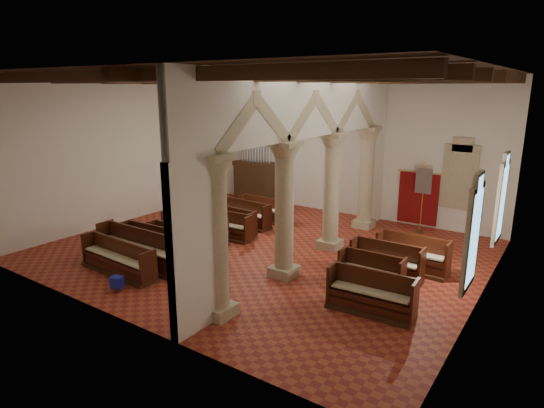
{
  "coord_description": "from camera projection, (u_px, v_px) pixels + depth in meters",
  "views": [
    {
      "loc": [
        8.74,
        -12.26,
        5.54
      ],
      "look_at": [
        -0.01,
        0.5,
        1.56
      ],
      "focal_mm": 30.0,
      "sensor_mm": 36.0,
      "label": 1
    }
  ],
  "objects": [
    {
      "name": "nave_pew_3",
      "position": [
        178.0,
        244.0,
        15.62
      ],
      "size": [
        2.57,
        0.67,
        0.95
      ],
      "rotation": [
        0.0,
        0.0,
        0.01
      ],
      "color": "#3F2214",
      "rests_on": "floor"
    },
    {
      "name": "window_right_b",
      "position": [
        502.0,
        202.0,
        13.59
      ],
      "size": [
        0.03,
        1.0,
        2.2
      ],
      "primitive_type": "cube",
      "color": "#34765E",
      "rests_on": "wall_right"
    },
    {
      "name": "hymnal_box_c",
      "position": [
        204.0,
        244.0,
        15.87
      ],
      "size": [
        0.3,
        0.26,
        0.28
      ],
      "primitive_type": "cube",
      "rotation": [
        0.0,
        0.0,
        0.11
      ],
      "color": "navy",
      "rests_on": "floor"
    },
    {
      "name": "nave_pew_1",
      "position": [
        140.0,
        254.0,
        14.54
      ],
      "size": [
        3.59,
        0.79,
        1.15
      ],
      "rotation": [
        0.0,
        0.0,
        -0.01
      ],
      "color": "#3F2214",
      "rests_on": "floor"
    },
    {
      "name": "nave_pew_5",
      "position": [
        216.0,
        227.0,
        17.41
      ],
      "size": [
        3.18,
        0.83,
        1.01
      ],
      "rotation": [
        0.0,
        0.0,
        0.05
      ],
      "color": "#3F2214",
      "rests_on": "floor"
    },
    {
      "name": "window_back",
      "position": [
        460.0,
        177.0,
        17.46
      ],
      "size": [
        1.0,
        0.03,
        2.2
      ],
      "primitive_type": "cube",
      "color": "#34765E",
      "rests_on": "wall_back"
    },
    {
      "name": "wall_right",
      "position": [
        491.0,
        192.0,
        11.38
      ],
      "size": [
        0.02,
        12.0,
        6.0
      ],
      "primitive_type": "cube",
      "color": "white",
      "rests_on": "floor"
    },
    {
      "name": "aisle_pew_1",
      "position": [
        371.0,
        277.0,
        12.8
      ],
      "size": [
        1.84,
        0.73,
        1.04
      ],
      "rotation": [
        0.0,
        0.0,
        0.02
      ],
      "color": "#3F2214",
      "rests_on": "floor"
    },
    {
      "name": "nave_pew_0",
      "position": [
        118.0,
        263.0,
        13.88
      ],
      "size": [
        3.04,
        0.83,
        1.03
      ],
      "rotation": [
        0.0,
        0.0,
        -0.05
      ],
      "color": "#3F2214",
      "rests_on": "floor"
    },
    {
      "name": "wall_left",
      "position": [
        128.0,
        150.0,
        19.05
      ],
      "size": [
        0.02,
        12.0,
        6.0
      ],
      "primitive_type": "cube",
      "color": "white",
      "rests_on": "floor"
    },
    {
      "name": "arcade",
      "position": [
        311.0,
        153.0,
        14.09
      ],
      "size": [
        0.9,
        11.9,
        6.0
      ],
      "color": "#C0AE8E",
      "rests_on": "floor"
    },
    {
      "name": "floor",
      "position": [
        264.0,
        250.0,
        15.97
      ],
      "size": [
        14.0,
        14.0,
        0.0
      ],
      "primitive_type": "plane",
      "color": "#973A20",
      "rests_on": "ground"
    },
    {
      "name": "ceiling",
      "position": [
        263.0,
        73.0,
        14.47
      ],
      "size": [
        14.0,
        14.0,
        0.0
      ],
      "primitive_type": "plane",
      "rotation": [
        3.14,
        0.0,
        0.0
      ],
      "color": "#301F10",
      "rests_on": "wall_back"
    },
    {
      "name": "ceiling_beams",
      "position": [
        263.0,
        78.0,
        14.52
      ],
      "size": [
        13.8,
        11.8,
        0.3
      ],
      "primitive_type": null,
      "color": "#3F2214",
      "rests_on": "wall_back"
    },
    {
      "name": "nave_pew_8",
      "position": [
        265.0,
        213.0,
        19.35
      ],
      "size": [
        2.5,
        0.69,
        1.0
      ],
      "rotation": [
        0.0,
        0.0,
        -0.01
      ],
      "color": "#3F2214",
      "rests_on": "floor"
    },
    {
      "name": "tube_heater_a",
      "position": [
        129.0,
        273.0,
        13.54
      ],
      "size": [
        0.93,
        0.14,
        0.09
      ],
      "primitive_type": "cylinder",
      "rotation": [
        0.0,
        1.57,
        0.05
      ],
      "color": "white",
      "rests_on": "floor"
    },
    {
      "name": "nave_pew_4",
      "position": [
        194.0,
        233.0,
        16.71
      ],
      "size": [
        2.78,
        0.82,
        1.03
      ],
      "rotation": [
        0.0,
        0.0,
        0.05
      ],
      "color": "#3F2214",
      "rests_on": "floor"
    },
    {
      "name": "tube_heater_b",
      "position": [
        127.0,
        258.0,
        14.77
      ],
      "size": [
        0.96,
        0.22,
        0.1
      ],
      "primitive_type": "cylinder",
      "rotation": [
        0.0,
        1.57,
        0.13
      ],
      "color": "white",
      "rests_on": "floor"
    },
    {
      "name": "nave_pew_7",
      "position": [
        241.0,
        217.0,
        18.8
      ],
      "size": [
        2.84,
        0.89,
        1.04
      ],
      "rotation": [
        0.0,
        0.0,
        -0.07
      ],
      "color": "#3F2214",
      "rests_on": "floor"
    },
    {
      "name": "pipe_organ",
      "position": [
        254.0,
        174.0,
        22.48
      ],
      "size": [
        2.1,
        0.85,
        4.4
      ],
      "color": "#3F2214",
      "rests_on": "floor"
    },
    {
      "name": "dossal_curtain",
      "position": [
        418.0,
        198.0,
        18.49
      ],
      "size": [
        1.8,
        0.07,
        2.17
      ],
      "color": "maroon",
      "rests_on": "floor"
    },
    {
      "name": "aisle_pew_3",
      "position": [
        412.0,
        259.0,
        14.07
      ],
      "size": [
        2.21,
        0.78,
        1.13
      ],
      "rotation": [
        0.0,
        0.0,
        -0.01
      ],
      "color": "#3F2214",
      "rests_on": "floor"
    },
    {
      "name": "processional_banner",
      "position": [
        421.0,
        212.0,
        17.7
      ],
      "size": [
        0.63,
        0.8,
        2.75
      ],
      "rotation": [
        0.0,
        0.0,
        -0.07
      ],
      "color": "#3F2214",
      "rests_on": "floor"
    },
    {
      "name": "hymnal_box_a",
      "position": [
        117.0,
        282.0,
        12.71
      ],
      "size": [
        0.38,
        0.34,
        0.32
      ],
      "primitive_type": "cube",
      "rotation": [
        0.0,
        0.0,
        0.31
      ],
      "color": "navy",
      "rests_on": "floor"
    },
    {
      "name": "lectern",
      "position": [
        288.0,
        204.0,
        20.42
      ],
      "size": [
        0.47,
        0.48,
        1.07
      ],
      "rotation": [
        0.0,
        0.0,
        -0.13
      ],
      "color": "#341C10",
      "rests_on": "floor"
    },
    {
      "name": "hymnal_box_b",
      "position": [
        183.0,
        266.0,
        13.87
      ],
      "size": [
        0.32,
        0.27,
        0.28
      ],
      "primitive_type": "cube",
      "rotation": [
        0.0,
        0.0,
        -0.16
      ],
      "color": "#152395",
      "rests_on": "floor"
    },
    {
      "name": "aisle_pew_0",
      "position": [
        371.0,
        299.0,
        11.44
      ],
      "size": [
        2.25,
        0.85,
        1.09
      ],
      "rotation": [
        0.0,
        0.0,
        0.05
      ],
      "color": "#3F2214",
      "rests_on": "floor"
    },
    {
      "name": "aisle_pew_2",
      "position": [
        386.0,
        267.0,
        13.44
      ],
      "size": [
        2.13,
        0.78,
        1.12
      ],
      "rotation": [
        0.0,
        0.0,
        0.01
      ],
      "color": "#3F2214",
      "rests_on": "floor"
    },
    {
      "name": "nave_pew_2",
      "position": [
        158.0,
        247.0,
        15.23
      ],
      "size": [
        3.21,
        0.83,
        1.02
      ],
      "rotation": [
        0.0,
        0.0,
        0.05
      ],
      "color": "#3F2214",
      "rests_on": "floor"
    },
    {
      "name": "nave_pew_6",
      "position": [
        229.0,
        223.0,
        17.99
      ],
      "size": [
        2.43,
        0.72,
        0.95
      ],
      "rotation": [
        0.0,
        0.0,
        -0.03
      ],
      "color": "#3F2214",
      "rests_on": "floor"
    },
    {
      "name": "wall_front",
      "position": [
        112.0,
        202.0,
        10.43
      ],
      "size": [
        14.0,
        0.02,
        6.0
      ],
      "primitive_type": "cube",
      "color": "white",
      "rests_on": "floor"
    },
    {
      "name": "wall_back",
      "position": [
        343.0,
        147.0,
        20.01
      ],
      "size": [
        14.0,
        0.02,
        6.0
      ],
      "primitive_type": "cube",
      "color": "white",
      "rests_on": "floor"
    },
    {
      "name": "window_right_a",
      "position": [
        474.0,
        238.0,
        10.4
      ],
      "size": [
        0.03,
        1.0,
        2.2
      ],
      "primitive_type": "cube",
      "color": "#34765E",
      "rests_on": "wall_right"
    }
  ]
}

